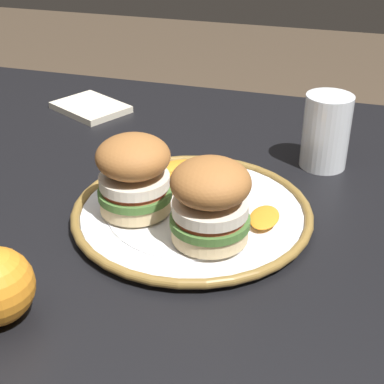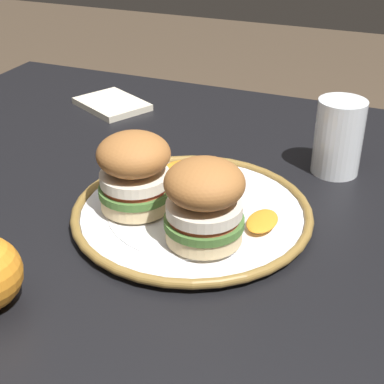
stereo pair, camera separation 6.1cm
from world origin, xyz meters
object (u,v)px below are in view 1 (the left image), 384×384
Objects in this scene: dining_table at (166,256)px; sandwich_half_right at (134,174)px; sandwich_half_left at (210,200)px; dinner_plate at (192,212)px; drinking_glass at (326,136)px.

sandwich_half_right is (0.01, 0.07, 0.17)m from dining_table.
sandwich_half_right is at bearing -18.28° from sandwich_half_left.
dining_table is 9.75× the size of sandwich_half_left.
dining_table is at bearing -47.61° from sandwich_half_left.
sandwich_half_left is 0.11m from sandwich_half_right.
dinner_plate is at bearing 141.77° from dining_table.
dining_table is 10.51× the size of sandwich_half_right.
sandwich_half_right is 0.32m from drinking_glass.
drinking_glass is (-0.11, -0.27, -0.02)m from sandwich_half_left.
dinner_plate is 0.09m from sandwich_half_right.
dinner_plate is at bearing -160.18° from sandwich_half_right.
dining_table is 3.65× the size of dinner_plate.
sandwich_half_right reaches higher than dining_table.
sandwich_half_left is at bearing 161.72° from sandwich_half_right.
sandwich_half_left reaches higher than dinner_plate.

